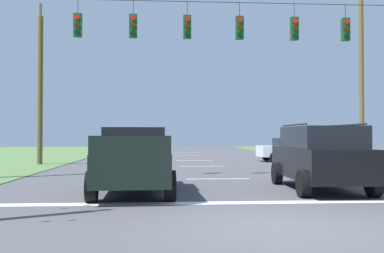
% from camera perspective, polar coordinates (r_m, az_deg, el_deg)
% --- Properties ---
extents(ground_plane, '(120.00, 120.00, 0.00)m').
position_cam_1_polar(ground_plane, '(8.41, 11.27, -12.88)').
color(ground_plane, '#47474C').
extents(stop_bar_stripe, '(14.70, 0.45, 0.01)m').
position_cam_1_polar(stop_bar_stripe, '(11.28, 7.26, -9.85)').
color(stop_bar_stripe, white).
rests_on(stop_bar_stripe, ground).
extents(lane_dash_0, '(2.50, 0.15, 0.01)m').
position_cam_1_polar(lane_dash_0, '(17.17, 3.40, -6.85)').
color(lane_dash_0, white).
rests_on(lane_dash_0, ground).
extents(lane_dash_1, '(2.50, 0.15, 0.01)m').
position_cam_1_polar(lane_dash_1, '(23.97, 1.35, -5.22)').
color(lane_dash_1, white).
rests_on(lane_dash_1, ground).
extents(lane_dash_2, '(2.50, 0.15, 0.01)m').
position_cam_1_polar(lane_dash_2, '(29.38, 0.40, -4.47)').
color(lane_dash_2, white).
rests_on(lane_dash_2, ground).
extents(lane_dash_3, '(2.50, 0.15, 0.01)m').
position_cam_1_polar(lane_dash_3, '(37.15, -0.48, -3.77)').
color(lane_dash_3, white).
rests_on(lane_dash_3, ground).
extents(lane_dash_4, '(2.50, 0.15, 0.01)m').
position_cam_1_polar(lane_dash_4, '(42.10, -0.86, -3.46)').
color(lane_dash_4, white).
rests_on(lane_dash_4, ground).
extents(overhead_signal_span, '(17.62, 0.31, 7.72)m').
position_cam_1_polar(overhead_signal_span, '(18.06, 2.54, 7.59)').
color(overhead_signal_span, brown).
rests_on(overhead_signal_span, ground).
extents(pickup_truck, '(2.45, 5.47, 1.95)m').
position_cam_1_polar(pickup_truck, '(13.26, -7.65, -4.36)').
color(pickup_truck, black).
rests_on(pickup_truck, ground).
extents(suv_black, '(2.36, 4.87, 2.05)m').
position_cam_1_polar(suv_black, '(14.19, 16.39, -3.73)').
color(suv_black, black).
rests_on(suv_black, ground).
extents(distant_car_crossing_white, '(4.38, 2.18, 1.52)m').
position_cam_1_polar(distant_car_crossing_white, '(29.11, 12.90, -2.92)').
color(distant_car_crossing_white, silver).
rests_on(distant_car_crossing_white, ground).
extents(utility_pole_mid_right, '(0.27, 1.90, 11.10)m').
position_cam_1_polar(utility_pole_mid_right, '(27.04, 21.29, 6.76)').
color(utility_pole_mid_right, brown).
rests_on(utility_pole_mid_right, ground).
extents(utility_pole_near_left, '(0.30, 1.96, 9.40)m').
position_cam_1_polar(utility_pole_near_left, '(26.90, -19.26, 5.07)').
color(utility_pole_near_left, brown).
rests_on(utility_pole_near_left, ground).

